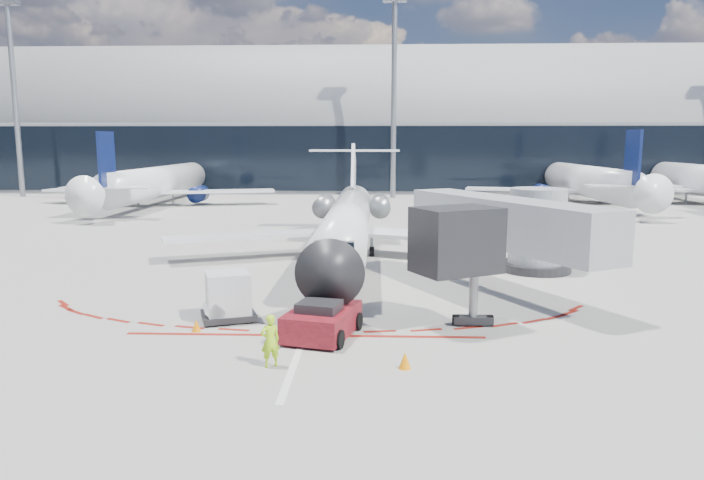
{
  "coord_description": "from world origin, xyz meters",
  "views": [
    {
      "loc": [
        2.73,
        -34.89,
        7.5
      ],
      "look_at": [
        1.46,
        -1.29,
        2.15
      ],
      "focal_mm": 32.0,
      "sensor_mm": 36.0,
      "label": 1
    }
  ],
  "objects_px": {
    "ramp_worker": "(270,341)",
    "pushback_tug": "(322,320)",
    "uld_container": "(228,297)",
    "regional_jet": "(347,222)"
  },
  "relations": [
    {
      "from": "regional_jet",
      "to": "ramp_worker",
      "type": "height_order",
      "value": "regional_jet"
    },
    {
      "from": "regional_jet",
      "to": "uld_container",
      "type": "xyz_separation_m",
      "value": [
        -4.42,
        -13.64,
        -1.42
      ]
    },
    {
      "from": "uld_container",
      "to": "pushback_tug",
      "type": "bearing_deg",
      "value": -47.0
    },
    {
      "from": "pushback_tug",
      "to": "regional_jet",
      "type": "bearing_deg",
      "value": 103.72
    },
    {
      "from": "regional_jet",
      "to": "pushback_tug",
      "type": "height_order",
      "value": "regional_jet"
    },
    {
      "from": "ramp_worker",
      "to": "pushback_tug",
      "type": "bearing_deg",
      "value": -140.95
    },
    {
      "from": "ramp_worker",
      "to": "uld_container",
      "type": "height_order",
      "value": "uld_container"
    },
    {
      "from": "pushback_tug",
      "to": "ramp_worker",
      "type": "bearing_deg",
      "value": -98.71
    },
    {
      "from": "pushback_tug",
      "to": "ramp_worker",
      "type": "xyz_separation_m",
      "value": [
        -1.45,
        -3.33,
        0.26
      ]
    },
    {
      "from": "pushback_tug",
      "to": "ramp_worker",
      "type": "relative_size",
      "value": 3.15
    }
  ]
}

